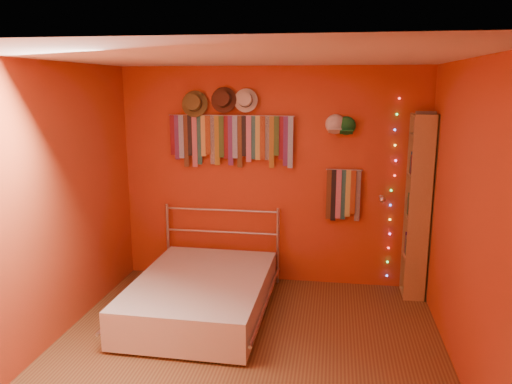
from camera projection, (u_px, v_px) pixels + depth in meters
The scene contains 16 objects.
ground at pixel (245, 354), 4.33m from camera, with size 3.50×3.50×0.00m, color brown.
back_wall at pixel (271, 177), 5.76m from camera, with size 3.50×0.02×2.50m, color #A8401B.
right_wall at pixel (470, 225), 3.80m from camera, with size 0.02×3.50×2.50m, color #A8401B.
left_wall at pixel (46, 207), 4.33m from camera, with size 0.02×3.50×2.50m, color #A8401B.
ceiling at pixel (243, 57), 3.80m from camera, with size 3.50×3.50×0.02m, color white.
tie_rack at pixel (231, 138), 5.67m from camera, with size 1.45×0.03×0.60m.
small_tie_rack at pixel (343, 194), 5.60m from camera, with size 0.40×0.03×0.59m.
fedora_olive at pixel (194, 103), 5.62m from camera, with size 0.30×0.16×0.30m.
fedora_brown at pixel (223, 99), 5.56m from camera, with size 0.29×0.16×0.29m.
fedora_white at pixel (245, 100), 5.52m from camera, with size 0.27×0.15×0.26m.
cap_white at pixel (335, 124), 5.46m from camera, with size 0.20×0.25×0.20m.
cap_green at pixel (346, 126), 5.45m from camera, with size 0.19×0.24×0.19m.
fairy_lights at pixel (392, 190), 5.53m from camera, with size 0.05×0.02×2.04m.
reading_lamp at pixel (382, 199), 5.38m from camera, with size 0.07×0.29×0.09m.
bookshelf at pixel (422, 206), 5.34m from camera, with size 0.25×0.34×2.00m.
bed at pixel (201, 295), 5.05m from camera, with size 1.39×1.89×0.91m.
Camera 1 is at (0.71, -3.87, 2.30)m, focal length 35.00 mm.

